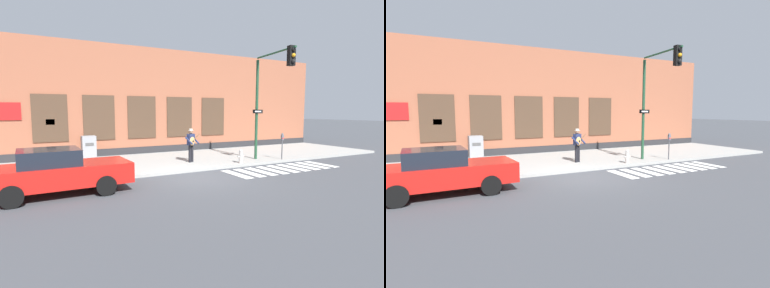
% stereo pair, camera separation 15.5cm
% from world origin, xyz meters
% --- Properties ---
extents(ground_plane, '(160.00, 160.00, 0.00)m').
position_xyz_m(ground_plane, '(0.00, 0.00, 0.00)').
color(ground_plane, '#424449').
extents(sidewalk, '(28.00, 5.99, 0.13)m').
position_xyz_m(sidewalk, '(0.00, 4.12, 0.06)').
color(sidewalk, '#9E9E99').
rests_on(sidewalk, ground).
extents(building_backdrop, '(28.00, 4.06, 6.62)m').
position_xyz_m(building_backdrop, '(-0.00, 9.11, 3.31)').
color(building_backdrop, '#99563D').
rests_on(building_backdrop, ground).
extents(crosswalk, '(5.78, 1.90, 0.01)m').
position_xyz_m(crosswalk, '(4.54, -0.17, 0.01)').
color(crosswalk, silver).
rests_on(crosswalk, ground).
extents(red_car, '(4.66, 2.10, 1.53)m').
position_xyz_m(red_car, '(-5.29, -0.02, 0.77)').
color(red_car, red).
rests_on(red_car, ground).
extents(busker, '(0.78, 0.67, 1.73)m').
position_xyz_m(busker, '(1.21, 2.87, 1.12)').
color(busker, black).
rests_on(busker, sidewalk).
extents(traffic_light, '(0.85, 3.14, 5.52)m').
position_xyz_m(traffic_light, '(4.68, 1.03, 3.93)').
color(traffic_light, '#1E472D').
rests_on(traffic_light, sidewalk).
extents(parking_meter, '(0.13, 0.11, 1.44)m').
position_xyz_m(parking_meter, '(6.04, 1.40, 1.07)').
color(parking_meter, '#47474C').
rests_on(parking_meter, sidewalk).
extents(utility_box, '(0.74, 0.69, 1.25)m').
position_xyz_m(utility_box, '(-3.25, 6.67, 0.75)').
color(utility_box, gray).
rests_on(utility_box, sidewalk).
extents(fire_hydrant, '(0.38, 0.20, 0.70)m').
position_xyz_m(fire_hydrant, '(3.32, 1.48, 0.47)').
color(fire_hydrant, '#B2ADA8').
rests_on(fire_hydrant, sidewalk).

